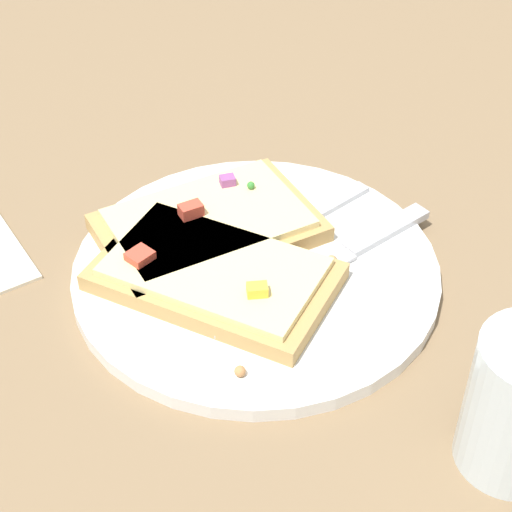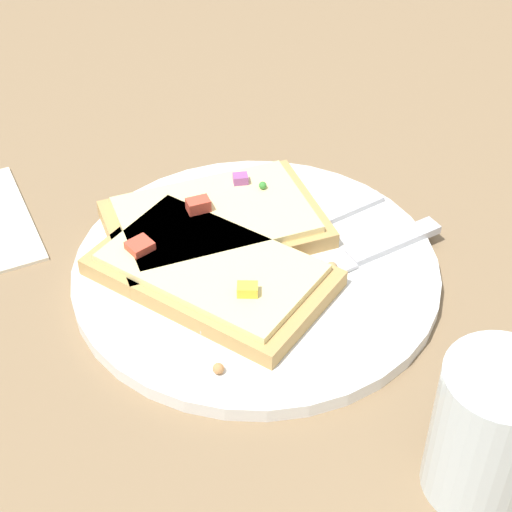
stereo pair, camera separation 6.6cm
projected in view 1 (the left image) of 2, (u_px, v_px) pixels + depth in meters
name	position (u px, v px, depth m)	size (l,w,h in m)	color
ground_plane	(256.00, 277.00, 0.68)	(4.00, 4.00, 0.00)	#7F6647
plate	(256.00, 271.00, 0.68)	(0.29, 0.29, 0.01)	white
fork	(268.00, 241.00, 0.69)	(0.05, 0.20, 0.01)	#B7B7BC
knife	(340.00, 256.00, 0.68)	(0.04, 0.23, 0.01)	#B7B7BC
pizza_slice_main	(216.00, 275.00, 0.65)	(0.21, 0.18, 0.03)	tan
pizza_slice_corner	(208.00, 225.00, 0.69)	(0.13, 0.18, 0.03)	tan
crumb_scatter	(284.00, 277.00, 0.66)	(0.11, 0.13, 0.01)	#B87E4A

